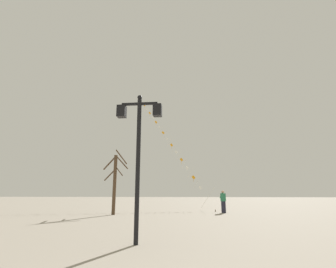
{
  "coord_description": "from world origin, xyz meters",
  "views": [
    {
      "loc": [
        0.23,
        -1.8,
        1.5
      ],
      "look_at": [
        -2.4,
        24.25,
        7.65
      ],
      "focal_mm": 26.97,
      "sensor_mm": 36.0,
      "label": 1
    }
  ],
  "objects_px": {
    "twin_lantern_lamp_post": "(139,137)",
    "bare_tree": "(115,181)",
    "kite_flyer": "(223,201)",
    "kite_train": "(167,139)"
  },
  "relations": [
    {
      "from": "twin_lantern_lamp_post",
      "to": "bare_tree",
      "type": "relative_size",
      "value": 1.01
    },
    {
      "from": "twin_lantern_lamp_post",
      "to": "kite_flyer",
      "type": "xyz_separation_m",
      "value": [
        4.01,
        12.82,
        -2.38
      ]
    },
    {
      "from": "twin_lantern_lamp_post",
      "to": "kite_train",
      "type": "xyz_separation_m",
      "value": [
        -1.31,
        21.78,
        4.59
      ]
    },
    {
      "from": "twin_lantern_lamp_post",
      "to": "kite_train",
      "type": "relative_size",
      "value": 0.31
    },
    {
      "from": "kite_train",
      "to": "kite_flyer",
      "type": "relative_size",
      "value": 8.83
    },
    {
      "from": "twin_lantern_lamp_post",
      "to": "kite_flyer",
      "type": "distance_m",
      "value": 13.64
    },
    {
      "from": "twin_lantern_lamp_post",
      "to": "bare_tree",
      "type": "height_order",
      "value": "twin_lantern_lamp_post"
    },
    {
      "from": "twin_lantern_lamp_post",
      "to": "bare_tree",
      "type": "xyz_separation_m",
      "value": [
        -4.0,
        10.37,
        -0.92
      ]
    },
    {
      "from": "kite_flyer",
      "to": "bare_tree",
      "type": "relative_size",
      "value": 0.36
    },
    {
      "from": "twin_lantern_lamp_post",
      "to": "kite_train",
      "type": "distance_m",
      "value": 22.29
    }
  ]
}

